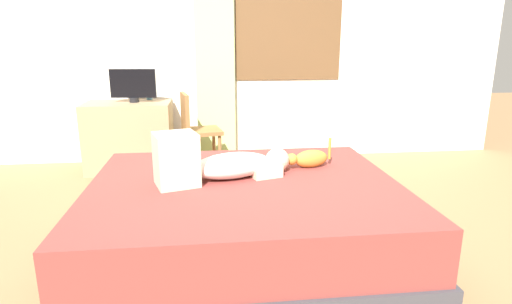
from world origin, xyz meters
TOP-DOWN VIEW (x-y plane):
  - ground_plane at (0.00, 0.00)m, footprint 16.00×16.00m
  - back_wall_with_window at (0.02, 2.31)m, footprint 6.40×0.14m
  - bed at (-0.14, -0.05)m, footprint 2.08×1.75m
  - person_lying at (-0.30, 0.03)m, footprint 0.93×0.49m
  - cat at (0.36, 0.23)m, footprint 0.35×0.16m
  - desk at (-1.21, 1.91)m, footprint 0.90×0.56m
  - tv_monitor at (-1.14, 1.91)m, footprint 0.48×0.10m
  - cup at (-1.01, 2.11)m, footprint 0.07×0.07m
  - chair_by_desk at (-0.50, 1.65)m, footprint 0.44×0.44m
  - curtain_left at (-0.26, 2.19)m, footprint 0.44×0.06m

SIDE VIEW (x-z plane):
  - ground_plane at x=0.00m, z-range 0.00..0.00m
  - bed at x=-0.14m, z-range 0.00..0.47m
  - desk at x=-1.21m, z-range 0.00..0.74m
  - chair_by_desk at x=-0.50m, z-range 0.08..0.94m
  - cat at x=0.36m, z-range 0.43..0.64m
  - person_lying at x=-0.30m, z-range 0.41..0.75m
  - cup at x=-1.01m, z-range 0.74..0.82m
  - tv_monitor at x=-1.14m, z-range 0.75..1.10m
  - curtain_left at x=-0.26m, z-range 0.00..2.57m
  - back_wall_with_window at x=0.02m, z-range 0.00..2.90m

